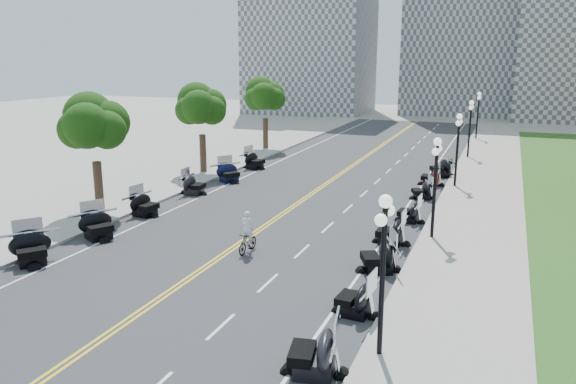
% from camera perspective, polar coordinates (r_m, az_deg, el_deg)
% --- Properties ---
extents(ground, '(160.00, 160.00, 0.00)m').
position_cam_1_polar(ground, '(27.50, -4.88, -5.22)').
color(ground, gray).
extents(road, '(16.00, 90.00, 0.01)m').
position_cam_1_polar(road, '(36.36, 2.07, -0.44)').
color(road, '#333335').
rests_on(road, ground).
extents(centerline_yellow_a, '(0.12, 90.00, 0.00)m').
position_cam_1_polar(centerline_yellow_a, '(36.40, 1.89, -0.41)').
color(centerline_yellow_a, yellow).
rests_on(centerline_yellow_a, road).
extents(centerline_yellow_b, '(0.12, 90.00, 0.00)m').
position_cam_1_polar(centerline_yellow_b, '(36.32, 2.25, -0.44)').
color(centerline_yellow_b, yellow).
rests_on(centerline_yellow_b, road).
extents(edge_line_north, '(0.12, 90.00, 0.00)m').
position_cam_1_polar(edge_line_north, '(34.85, 12.05, -1.36)').
color(edge_line_north, white).
rests_on(edge_line_north, road).
extents(edge_line_south, '(0.12, 90.00, 0.00)m').
position_cam_1_polar(edge_line_south, '(38.88, -6.87, 0.42)').
color(edge_line_south, white).
rests_on(edge_line_south, road).
extents(lane_dash_4, '(0.12, 2.00, 0.00)m').
position_cam_1_polar(lane_dash_4, '(19.59, -6.83, -13.41)').
color(lane_dash_4, white).
rests_on(lane_dash_4, road).
extents(lane_dash_5, '(0.12, 2.00, 0.00)m').
position_cam_1_polar(lane_dash_5, '(22.85, -2.06, -9.21)').
color(lane_dash_5, white).
rests_on(lane_dash_5, road).
extents(lane_dash_6, '(0.12, 2.00, 0.00)m').
position_cam_1_polar(lane_dash_6, '(26.31, 1.42, -6.04)').
color(lane_dash_6, white).
rests_on(lane_dash_6, road).
extents(lane_dash_7, '(0.12, 2.00, 0.00)m').
position_cam_1_polar(lane_dash_7, '(29.91, 4.05, -3.60)').
color(lane_dash_7, white).
rests_on(lane_dash_7, road).
extents(lane_dash_8, '(0.12, 2.00, 0.00)m').
position_cam_1_polar(lane_dash_8, '(33.60, 6.09, -1.69)').
color(lane_dash_8, white).
rests_on(lane_dash_8, road).
extents(lane_dash_9, '(0.12, 2.00, 0.00)m').
position_cam_1_polar(lane_dash_9, '(37.35, 7.73, -0.16)').
color(lane_dash_9, white).
rests_on(lane_dash_9, road).
extents(lane_dash_10, '(0.12, 2.00, 0.00)m').
position_cam_1_polar(lane_dash_10, '(41.15, 9.06, 1.09)').
color(lane_dash_10, white).
rests_on(lane_dash_10, road).
extents(lane_dash_11, '(0.12, 2.00, 0.00)m').
position_cam_1_polar(lane_dash_11, '(44.98, 10.17, 2.13)').
color(lane_dash_11, white).
rests_on(lane_dash_11, road).
extents(lane_dash_12, '(0.12, 2.00, 0.00)m').
position_cam_1_polar(lane_dash_12, '(48.84, 11.10, 3.01)').
color(lane_dash_12, white).
rests_on(lane_dash_12, road).
extents(lane_dash_13, '(0.12, 2.00, 0.00)m').
position_cam_1_polar(lane_dash_13, '(52.72, 11.90, 3.75)').
color(lane_dash_13, white).
rests_on(lane_dash_13, road).
extents(lane_dash_14, '(0.12, 2.00, 0.00)m').
position_cam_1_polar(lane_dash_14, '(56.62, 12.59, 4.39)').
color(lane_dash_14, white).
rests_on(lane_dash_14, road).
extents(lane_dash_15, '(0.12, 2.00, 0.00)m').
position_cam_1_polar(lane_dash_15, '(60.53, 13.19, 4.95)').
color(lane_dash_15, white).
rests_on(lane_dash_15, road).
extents(lane_dash_16, '(0.12, 2.00, 0.00)m').
position_cam_1_polar(lane_dash_16, '(64.45, 13.72, 5.44)').
color(lane_dash_16, white).
rests_on(lane_dash_16, road).
extents(lane_dash_17, '(0.12, 2.00, 0.00)m').
position_cam_1_polar(lane_dash_17, '(68.39, 14.19, 5.88)').
color(lane_dash_17, white).
rests_on(lane_dash_17, road).
extents(lane_dash_18, '(0.12, 2.00, 0.00)m').
position_cam_1_polar(lane_dash_18, '(72.32, 14.61, 6.26)').
color(lane_dash_18, white).
rests_on(lane_dash_18, road).
extents(lane_dash_19, '(0.12, 2.00, 0.00)m').
position_cam_1_polar(lane_dash_19, '(76.27, 14.99, 6.61)').
color(lane_dash_19, white).
rests_on(lane_dash_19, road).
extents(sidewalk_north, '(5.00, 90.00, 0.15)m').
position_cam_1_polar(sidewalk_north, '(34.45, 18.79, -1.86)').
color(sidewalk_north, '#9E9991').
rests_on(sidewalk_north, ground).
extents(sidewalk_south, '(5.00, 90.00, 0.15)m').
position_cam_1_polar(sidewalk_south, '(40.92, -11.94, 0.99)').
color(sidewalk_south, '#9E9991').
rests_on(sidewalk_south, ground).
extents(distant_block_a, '(18.00, 14.00, 26.00)m').
position_cam_1_polar(distant_block_a, '(90.36, 2.31, 16.36)').
color(distant_block_a, gray).
rests_on(distant_block_a, ground).
extents(distant_block_b, '(16.00, 12.00, 30.00)m').
position_cam_1_polar(distant_block_b, '(91.79, 17.34, 16.99)').
color(distant_block_b, gray).
rests_on(distant_block_b, ground).
extents(street_lamp_1, '(0.50, 1.20, 4.90)m').
position_cam_1_polar(street_lamp_1, '(16.81, 9.57, -8.55)').
color(street_lamp_1, black).
rests_on(street_lamp_1, sidewalk_north).
extents(street_lamp_2, '(0.50, 1.20, 4.90)m').
position_cam_1_polar(street_lamp_2, '(28.17, 14.67, 0.34)').
color(street_lamp_2, black).
rests_on(street_lamp_2, sidewalk_north).
extents(street_lamp_3, '(0.50, 1.20, 4.90)m').
position_cam_1_polar(street_lamp_3, '(39.90, 16.81, 4.07)').
color(street_lamp_3, black).
rests_on(street_lamp_3, sidewalk_north).
extents(street_lamp_4, '(0.50, 1.20, 4.90)m').
position_cam_1_polar(street_lamp_4, '(51.76, 17.97, 6.09)').
color(street_lamp_4, black).
rests_on(street_lamp_4, sidewalk_north).
extents(street_lamp_5, '(0.50, 1.20, 4.90)m').
position_cam_1_polar(street_lamp_5, '(63.67, 18.71, 7.36)').
color(street_lamp_5, black).
rests_on(street_lamp_5, sidewalk_north).
extents(tree_2, '(4.80, 4.80, 9.20)m').
position_cam_1_polar(tree_2, '(33.52, -19.11, 5.87)').
color(tree_2, '#235619').
rests_on(tree_2, sidewalk_south).
extents(tree_3, '(4.80, 4.80, 9.20)m').
position_cam_1_polar(tree_3, '(43.29, -8.78, 8.09)').
color(tree_3, '#235619').
rests_on(tree_3, sidewalk_south).
extents(tree_4, '(4.80, 4.80, 9.20)m').
position_cam_1_polar(tree_4, '(53.97, -2.34, 9.33)').
color(tree_4, '#235619').
rests_on(tree_4, sidewalk_south).
extents(motorcycle_n_3, '(2.56, 2.56, 1.53)m').
position_cam_1_polar(motorcycle_n_3, '(16.59, 2.67, -15.71)').
color(motorcycle_n_3, black).
rests_on(motorcycle_n_3, road).
extents(motorcycle_n_4, '(2.12, 2.12, 1.37)m').
position_cam_1_polar(motorcycle_n_4, '(20.14, 6.89, -10.50)').
color(motorcycle_n_4, black).
rests_on(motorcycle_n_4, road).
extents(motorcycle_n_5, '(2.82, 2.82, 1.49)m').
position_cam_1_polar(motorcycle_n_5, '(24.02, 9.16, -6.32)').
color(motorcycle_n_5, black).
rests_on(motorcycle_n_5, road).
extents(motorcycle_n_6, '(2.08, 2.08, 1.42)m').
position_cam_1_polar(motorcycle_n_6, '(27.58, 10.40, -3.80)').
color(motorcycle_n_6, black).
rests_on(motorcycle_n_6, road).
extents(motorcycle_n_7, '(1.96, 1.96, 1.27)m').
position_cam_1_polar(motorcycle_n_7, '(31.37, 12.23, -1.87)').
color(motorcycle_n_7, black).
rests_on(motorcycle_n_7, road).
extents(motorcycle_n_8, '(2.35, 2.35, 1.25)m').
position_cam_1_polar(motorcycle_n_8, '(36.49, 13.45, 0.25)').
color(motorcycle_n_8, black).
rests_on(motorcycle_n_8, road).
extents(motorcycle_n_9, '(2.05, 2.05, 1.42)m').
position_cam_1_polar(motorcycle_n_9, '(40.48, 14.33, 1.64)').
color(motorcycle_n_9, '#590A0C').
rests_on(motorcycle_n_9, road).
extents(motorcycle_n_10, '(2.96, 2.96, 1.53)m').
position_cam_1_polar(motorcycle_n_10, '(43.52, 15.30, 2.48)').
color(motorcycle_n_10, black).
rests_on(motorcycle_n_10, road).
extents(motorcycle_s_4, '(3.11, 3.11, 1.55)m').
position_cam_1_polar(motorcycle_s_4, '(26.99, -24.67, -5.12)').
color(motorcycle_s_4, black).
rests_on(motorcycle_s_4, road).
extents(motorcycle_s_5, '(2.94, 2.94, 1.51)m').
position_cam_1_polar(motorcycle_s_5, '(29.42, -18.77, -3.11)').
color(motorcycle_s_5, black).
rests_on(motorcycle_s_5, road).
extents(motorcycle_s_6, '(2.28, 2.28, 1.42)m').
position_cam_1_polar(motorcycle_s_6, '(32.82, -14.37, -1.16)').
color(motorcycle_s_6, black).
rests_on(motorcycle_s_6, road).
extents(motorcycle_s_7, '(2.15, 2.15, 1.41)m').
position_cam_1_polar(motorcycle_s_7, '(37.22, -9.56, 0.83)').
color(motorcycle_s_7, black).
rests_on(motorcycle_s_7, road).
extents(motorcycle_s_8, '(2.96, 2.96, 1.48)m').
position_cam_1_polar(motorcycle_s_8, '(40.54, -6.03, 2.06)').
color(motorcycle_s_8, black).
rests_on(motorcycle_s_8, road).
extents(motorcycle_s_9, '(2.48, 2.48, 1.47)m').
position_cam_1_polar(motorcycle_s_9, '(45.09, -3.42, 3.29)').
color(motorcycle_s_9, black).
rests_on(motorcycle_s_9, road).
extents(bicycle, '(0.56, 1.66, 0.98)m').
position_cam_1_polar(bicycle, '(26.08, -4.12, -5.13)').
color(bicycle, '#A51414').
rests_on(bicycle, road).
extents(cyclist_rider, '(0.60, 0.39, 1.65)m').
position_cam_1_polar(cyclist_rider, '(25.68, -4.17, -2.35)').
color(cyclist_rider, white).
rests_on(cyclist_rider, bicycle).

